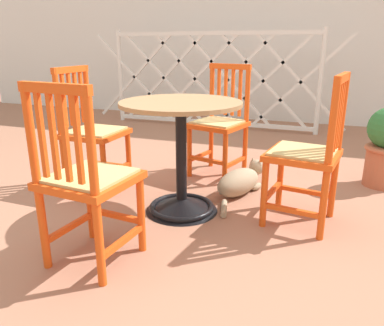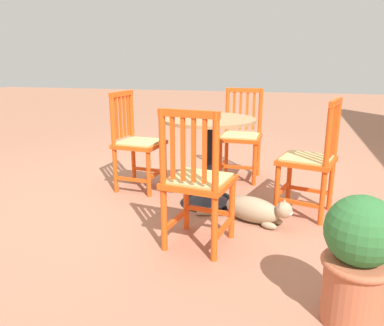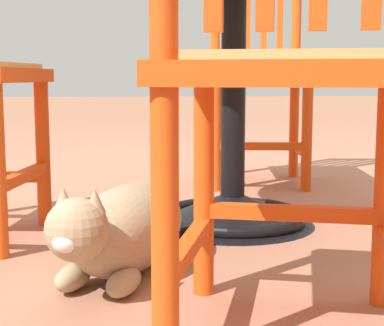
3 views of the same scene
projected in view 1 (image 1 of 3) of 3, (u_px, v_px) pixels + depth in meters
The scene contains 9 objects.
ground_plane at pixel (161, 225), 2.29m from camera, with size 24.00×24.00×0.00m, color #A36B51.
building_wall_backdrop at pixel (270, 19), 5.18m from camera, with size 10.00×0.20×2.80m, color white.
lattice_fence_panel at pixel (211, 79), 4.88m from camera, with size 3.40×0.06×1.26m.
cafe_table at pixel (181, 170), 2.42m from camera, with size 0.76×0.76×0.73m.
orange_chair_at_corner at pixel (308, 156), 2.21m from camera, with size 0.46×0.46×0.91m.
orange_chair_tucked_in at pixel (220, 124), 3.09m from camera, with size 0.49×0.49×0.91m.
orange_chair_by_planter at pixel (92, 133), 2.77m from camera, with size 0.41×0.41×0.91m.
orange_chair_facing_out at pixel (87, 182), 1.79m from camera, with size 0.44×0.44×0.91m.
tabby_cat at pixel (241, 181), 2.77m from camera, with size 0.34×0.74×0.23m.
Camera 1 is at (0.89, -1.88, 1.06)m, focal length 34.93 mm.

